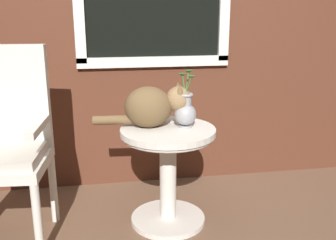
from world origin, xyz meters
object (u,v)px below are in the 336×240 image
Objects in this scene: wicker_side_table at (168,160)px; cat at (153,106)px; wicker_chair at (4,138)px; pewter_vase_with_ivy at (185,110)px.

wicker_side_table is 0.33m from cat.
cat is (0.82, 0.03, 0.14)m from wicker_chair.
wicker_chair reaches higher than pewter_vase_with_ivy.
cat is at bearing 147.80° from wicker_side_table.
cat is at bearing 167.94° from pewter_vase_with_ivy.
pewter_vase_with_ivy reaches higher than wicker_side_table.
cat reaches higher than wicker_side_table.
cat is 0.19m from pewter_vase_with_ivy.
wicker_side_table is 1.04× the size of cat.
wicker_side_table is 0.92m from wicker_chair.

